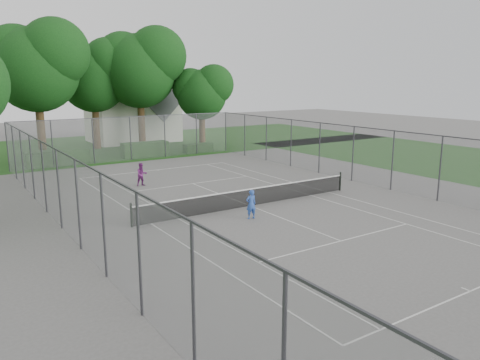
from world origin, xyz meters
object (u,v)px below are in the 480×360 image
tennis_net (251,197)px  woman_player (142,174)px  house (132,101)px  girl_player (251,204)px

tennis_net → woman_player: woman_player is taller
tennis_net → house: (4.59, 28.51, 3.73)m
house → girl_player: (-5.83, -30.33, -3.54)m
house → woman_player: house is taller
tennis_net → woman_player: 8.10m
tennis_net → girl_player: girl_player is taller
girl_player → house: bearing=-94.2°
house → girl_player: bearing=-100.9°
house → woman_player: (-7.45, -20.93, -3.53)m
house → woman_player: size_ratio=7.44×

